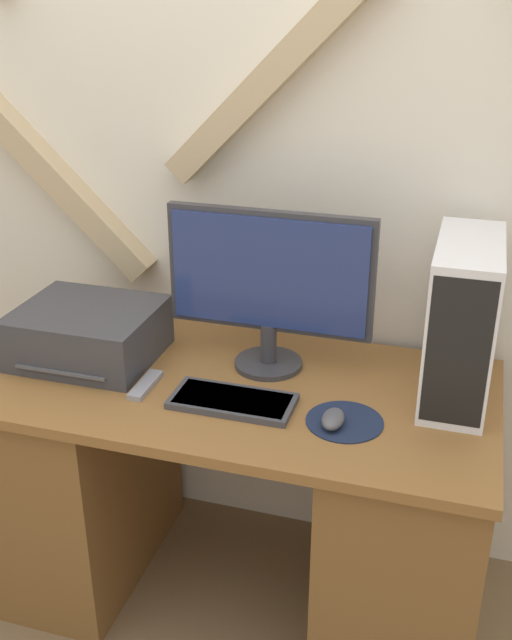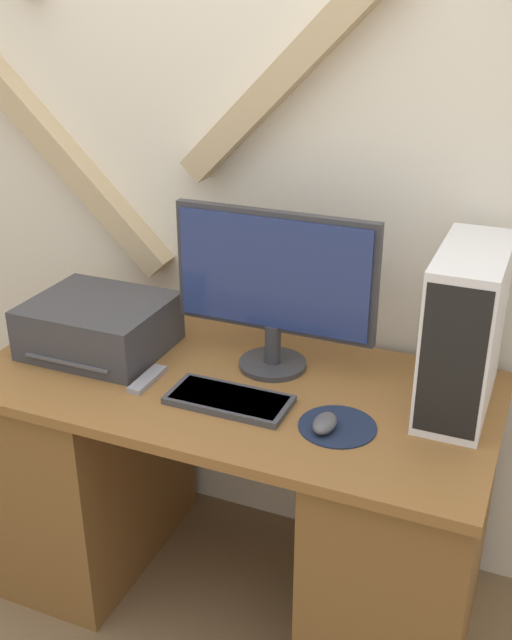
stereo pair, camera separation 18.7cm
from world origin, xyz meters
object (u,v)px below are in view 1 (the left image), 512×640
monitor (269,281)px  printer (88,333)px  remote_control (146,385)px  keyboard (233,401)px  computer_tower (462,321)px  mouse (333,419)px

monitor → printer: (-0.52, -0.10, -0.19)m
remote_control → keyboard: bearing=-3.0°
computer_tower → remote_control: 0.86m
computer_tower → printer: computer_tower is taller
remote_control → mouse: bearing=-4.7°
keyboard → remote_control: (-0.26, 0.01, -0.00)m
remote_control → monitor: bearing=37.6°
printer → remote_control: (0.23, -0.12, -0.07)m
keyboard → printer: 0.51m
monitor → mouse: monitor is taller
mouse → printer: bearing=167.6°
keyboard → printer: bearing=164.4°
mouse → computer_tower: computer_tower is taller
monitor → remote_control: 0.44m
mouse → printer: 0.78m
monitor → computer_tower: size_ratio=1.36×
monitor → keyboard: (-0.03, -0.23, -0.25)m
mouse → computer_tower: bearing=43.2°
mouse → printer: size_ratio=0.24×
keyboard → remote_control: size_ratio=2.12×
mouse → keyboard: bearing=173.7°
keyboard → remote_control: keyboard is taller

